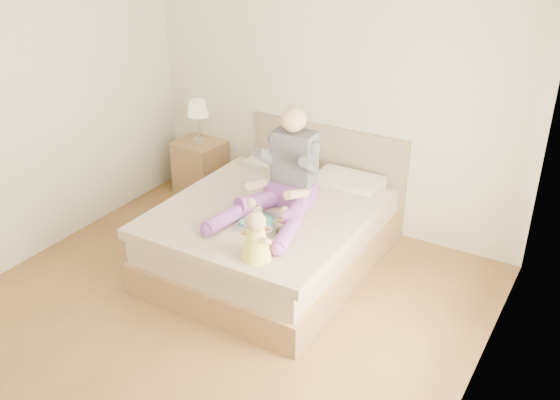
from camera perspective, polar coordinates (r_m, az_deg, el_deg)
The scene contains 7 objects.
room at distance 4.34m, azimuth -6.78°, elevation 4.81°, with size 4.02×4.22×2.71m.
bed at distance 5.70m, azimuth -0.30°, elevation -2.67°, with size 1.70×2.18×1.00m.
nightstand at distance 7.05m, azimuth -7.28°, elevation 3.00°, with size 0.53×0.48×0.60m.
lamp at distance 6.81m, azimuth -7.53°, elevation 8.09°, with size 0.23×0.23×0.47m.
adult at distance 5.30m, azimuth 0.37°, elevation 1.78°, with size 0.77×1.10×0.91m.
tray at distance 5.15m, azimuth -1.23°, elevation -2.01°, with size 0.50×0.42×0.13m.
baby at distance 4.64m, azimuth -2.14°, elevation -3.61°, with size 0.26×0.35×0.39m.
Camera 1 is at (2.56, -3.17, 3.12)m, focal length 40.00 mm.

